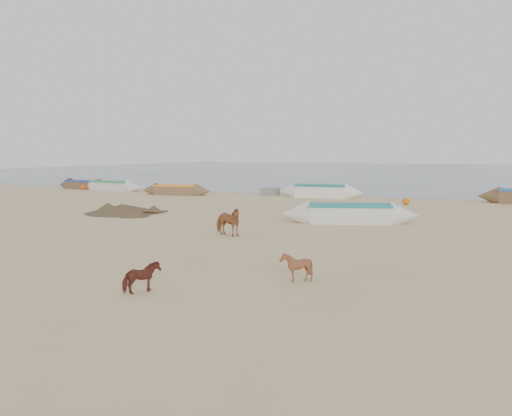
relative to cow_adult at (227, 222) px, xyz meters
The scene contains 9 objects.
ground 2.95m from the cow_adult, 75.89° to the right, with size 140.00×140.00×0.00m, color tan.
sea 79.19m from the cow_adult, 89.49° to the left, with size 160.00×160.00×0.00m, color slate.
cow_adult is the anchor object (origin of this frame).
calf_front 7.26m from the cow_adult, 50.07° to the right, with size 0.61×0.69×0.76m, color brown.
calf_right 8.11m from the cow_adult, 77.68° to the right, with size 0.71×0.61×0.72m, color #5C261D.
near_canoe 6.46m from the cow_adult, 56.39° to the left, with size 6.29×1.31×0.88m, color silver, non-canonical shape.
debris_pile 9.65m from the cow_adult, 151.86° to the left, with size 4.00×4.00×0.47m, color brown.
waterline_canoes 17.29m from the cow_adult, 89.35° to the left, with size 54.62×4.71×0.94m.
beach_clutter 17.39m from the cow_adult, 73.52° to the left, with size 44.34×4.02×0.64m.
Camera 1 is at (7.78, -14.37, 3.21)m, focal length 35.00 mm.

